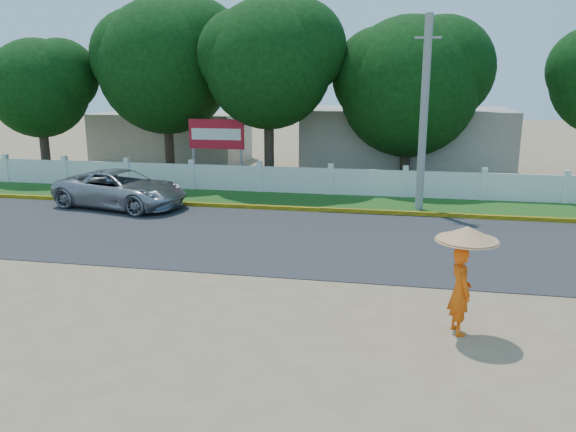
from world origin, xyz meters
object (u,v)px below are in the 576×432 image
object	(u,v)px
vehicle	(121,189)
monk_with_parasol	(463,264)
utility_pole	(424,115)
billboard	(217,138)

from	to	relation	value
vehicle	monk_with_parasol	xyz separation A→B (m)	(11.25, -8.65, 0.66)
utility_pole	vehicle	bearing A→B (deg)	-171.15
billboard	utility_pole	bearing A→B (deg)	-20.26
utility_pole	vehicle	world-z (taller)	utility_pole
utility_pole	vehicle	size ratio (longest dim) A/B	1.36
utility_pole	billboard	bearing A→B (deg)	159.74
vehicle	billboard	world-z (taller)	billboard
vehicle	billboard	distance (m)	5.54
utility_pole	monk_with_parasol	bearing A→B (deg)	-87.71
monk_with_parasol	billboard	xyz separation A→B (m)	(-9.11, 13.55, 0.79)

